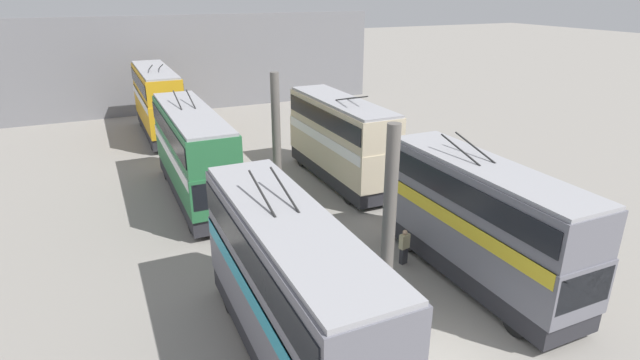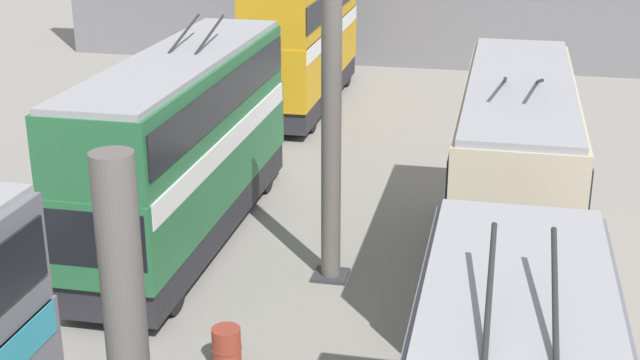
% 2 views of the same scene
% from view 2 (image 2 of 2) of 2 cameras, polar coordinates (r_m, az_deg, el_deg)
% --- Properties ---
extents(support_column_far, '(0.83, 0.83, 6.80)m').
position_cam_2_polar(support_column_far, '(20.40, 0.72, 2.08)').
color(support_column_far, '#605B56').
rests_on(support_column_far, ground_plane).
extents(bus_left_far, '(9.59, 2.54, 5.53)m').
position_cam_2_polar(bus_left_far, '(20.80, 12.32, 0.57)').
color(bus_left_far, black).
rests_on(bus_left_far, ground_plane).
extents(bus_right_mid, '(10.75, 2.54, 5.53)m').
position_cam_2_polar(bus_right_mid, '(23.00, -8.72, 2.72)').
color(bus_right_mid, black).
rests_on(bus_right_mid, ground_plane).
extents(bus_right_far, '(10.11, 2.54, 5.81)m').
position_cam_2_polar(bus_right_far, '(35.60, -1.07, 9.38)').
color(bus_right_far, black).
rests_on(bus_right_far, ground_plane).
extents(oil_drum, '(0.61, 0.61, 0.85)m').
position_cam_2_polar(oil_drum, '(18.01, -6.00, -10.61)').
color(oil_drum, '#933828').
rests_on(oil_drum, ground_plane).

